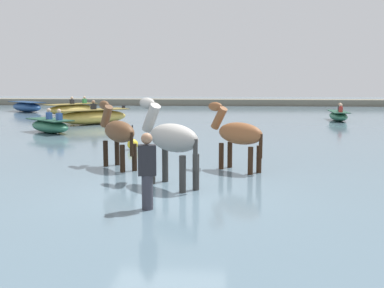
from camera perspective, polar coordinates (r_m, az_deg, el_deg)
ground_plane at (r=9.60m, az=-3.27°, el=-7.44°), size 120.00×120.00×0.00m
water_surface at (r=19.37m, az=0.66°, el=0.75°), size 90.00×90.00×0.26m
horse_lead_chestnut at (r=11.67m, az=5.68°, el=1.11°), size 1.55×1.45×1.97m
horse_trailing_bay at (r=12.09m, az=-9.17°, el=1.34°), size 1.42×1.61×1.99m
horse_flank_grey at (r=9.86m, az=-2.64°, el=0.52°), size 1.64×1.64×2.15m
boat_mid_channel at (r=35.73m, az=-19.77°, el=4.36°), size 3.60×3.33×0.73m
boat_distant_west at (r=27.52m, az=17.66°, el=3.36°), size 1.09×2.98×1.01m
boat_near_port at (r=31.92m, az=-14.70°, el=4.20°), size 3.10×3.80×1.20m
boat_distant_east at (r=24.63m, az=-12.16°, el=3.32°), size 3.73×3.56×1.26m
boat_near_starboard at (r=21.07m, az=-17.18°, el=2.18°), size 2.70×2.54×1.08m
person_spectator_far at (r=8.18m, az=-5.57°, el=-3.93°), size 0.35×0.26×1.63m
channel_buoy at (r=15.34m, az=-7.35°, el=-0.01°), size 0.36×0.36×0.82m
far_shoreline at (r=42.46m, az=2.71°, el=5.02°), size 80.00×2.40×0.82m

